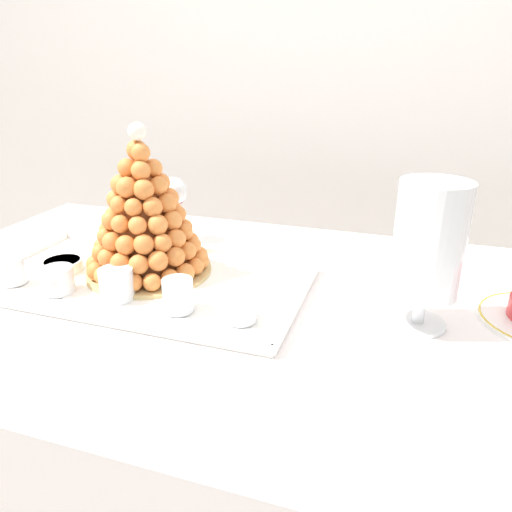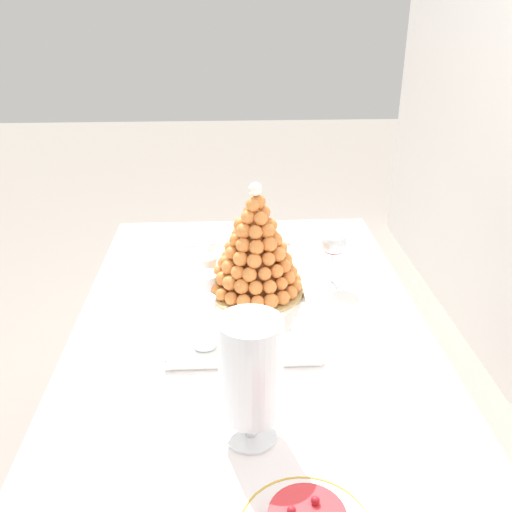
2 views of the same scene
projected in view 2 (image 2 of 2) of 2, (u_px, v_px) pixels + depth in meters
The scene contains 11 objects.
buffet_table at pixel (252, 364), 1.40m from camera, with size 1.44×0.87×0.73m.
serving_tray at pixel (240, 294), 1.51m from camera, with size 0.65×0.35×0.02m.
croquembouche at pixel (255, 251), 1.47m from camera, with size 0.26×0.26×0.31m.
dessert_cup_left at pixel (209, 249), 1.72m from camera, with size 0.05×0.05×0.05m.
dessert_cup_mid_left at pixel (206, 266), 1.61m from camera, with size 0.06×0.06×0.05m.
dessert_cup_centre at pixel (209, 284), 1.50m from camera, with size 0.06×0.06×0.06m.
dessert_cup_mid_right at pixel (205, 309), 1.38m from camera, with size 0.05×0.05×0.06m.
dessert_cup_right at pixel (204, 336), 1.28m from camera, with size 0.05×0.05×0.05m.
creme_brulee_ramekin at pixel (236, 259), 1.68m from camera, with size 0.08×0.08×0.02m.
macaron_goblet at pixel (251, 371), 0.97m from camera, with size 0.11×0.11×0.25m.
wine_glass at pixel (334, 245), 1.53m from camera, with size 0.07×0.07×0.16m.
Camera 2 is at (1.15, -0.05, 1.47)m, focal length 39.34 mm.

